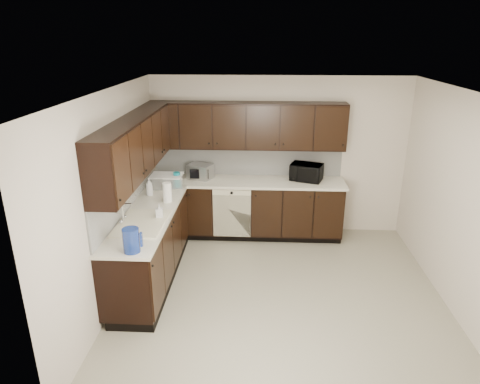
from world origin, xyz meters
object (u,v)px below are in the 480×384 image
(storage_bin, at_px, (167,181))
(blue_pitcher, at_px, (131,240))
(sink, at_px, (142,229))
(microwave, at_px, (306,172))
(toaster_oven, at_px, (200,171))

(storage_bin, height_order, blue_pitcher, blue_pitcher)
(sink, xyz_separation_m, blue_pitcher, (0.09, -0.69, 0.19))
(microwave, distance_m, storage_bin, 2.13)
(toaster_oven, height_order, storage_bin, toaster_oven)
(sink, relative_size, toaster_oven, 2.27)
(microwave, distance_m, blue_pitcher, 3.18)
(microwave, xyz_separation_m, toaster_oven, (-1.65, 0.01, -0.02))
(microwave, relative_size, storage_bin, 1.07)
(sink, distance_m, storage_bin, 1.37)
(blue_pitcher, bearing_deg, toaster_oven, 78.34)
(sink, xyz_separation_m, storage_bin, (0.02, 1.36, 0.15))
(sink, bearing_deg, blue_pitcher, -82.34)
(microwave, relative_size, blue_pitcher, 1.81)
(storage_bin, relative_size, blue_pitcher, 1.70)
(microwave, relative_size, toaster_oven, 1.31)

